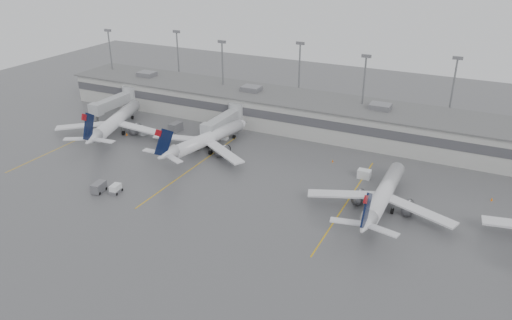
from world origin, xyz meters
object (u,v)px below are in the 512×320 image
at_px(jet_mid_right, 383,195).
at_px(baggage_tug, 116,190).
at_px(jet_far_left, 115,122).
at_px(jet_mid_left, 205,140).

distance_m(jet_mid_right, baggage_tug, 51.79).
bearing_deg(baggage_tug, jet_mid_right, 10.57).
relative_size(jet_far_left, jet_mid_right, 1.04).
bearing_deg(jet_mid_right, baggage_tug, -161.01).
distance_m(jet_far_left, jet_mid_left, 26.77).
bearing_deg(jet_mid_right, jet_far_left, 173.32).
xyz_separation_m(jet_mid_left, jet_mid_right, (43.77, -8.91, -0.00)).
bearing_deg(jet_far_left, jet_mid_right, -24.27).
bearing_deg(jet_far_left, jet_mid_left, -16.84).
distance_m(jet_mid_left, jet_mid_right, 44.66).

